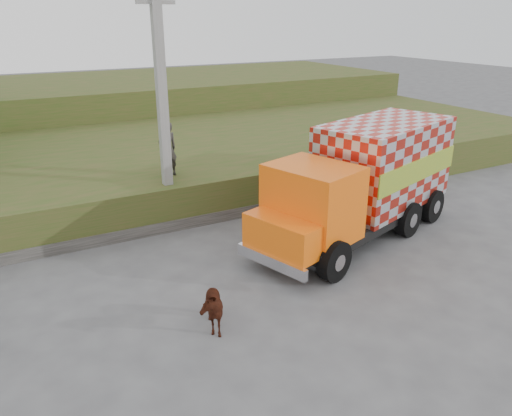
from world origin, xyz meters
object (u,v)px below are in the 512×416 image
cow (209,307)px  pedestrian (168,149)px  cargo_truck (365,180)px  utility_pole (163,108)px

cow → pedestrian: size_ratio=0.69×
cow → pedestrian: pedestrian is taller
cargo_truck → utility_pole: bearing=127.9°
cargo_truck → cow: 7.25m
utility_pole → cargo_truck: 6.91m
cow → pedestrian: bearing=91.7°
utility_pole → cargo_truck: utility_pole is taller
utility_pole → pedestrian: 1.86m
cow → utility_pole: bearing=93.2°
cargo_truck → pedestrian: (-5.05, 4.56, 0.61)m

